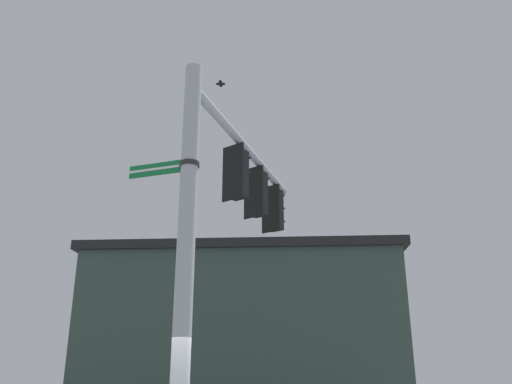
# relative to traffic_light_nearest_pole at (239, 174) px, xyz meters

# --- Properties ---
(signal_pole) EXTENTS (0.29, 0.29, 7.19)m
(signal_pole) POSITION_rel_traffic_light_nearest_pole_xyz_m (0.71, -2.18, -2.39)
(signal_pole) COLOR #ADB2B7
(signal_pole) RESTS_ON ground
(mast_arm) EXTENTS (1.98, 5.56, 0.19)m
(mast_arm) POSITION_rel_traffic_light_nearest_pole_xyz_m (-0.19, 0.57, 0.79)
(mast_arm) COLOR #ADB2B7
(traffic_light_nearest_pole) EXTENTS (0.54, 0.49, 1.31)m
(traffic_light_nearest_pole) POSITION_rel_traffic_light_nearest_pole_xyz_m (0.00, 0.00, 0.00)
(traffic_light_nearest_pole) COLOR black
(traffic_light_mid_inner) EXTENTS (0.54, 0.49, 1.31)m
(traffic_light_mid_inner) POSITION_rel_traffic_light_nearest_pole_xyz_m (-0.41, 1.25, 0.00)
(traffic_light_mid_inner) COLOR black
(traffic_light_mid_outer) EXTENTS (0.54, 0.49, 1.31)m
(traffic_light_mid_outer) POSITION_rel_traffic_light_nearest_pole_xyz_m (-0.82, 2.51, 0.00)
(traffic_light_mid_outer) COLOR black
(street_name_sign) EXTENTS (1.26, 0.54, 0.22)m
(street_name_sign) POSITION_rel_traffic_light_nearest_pole_xyz_m (0.44, -2.27, -0.68)
(street_name_sign) COLOR #147238
(bird_flying) EXTENTS (0.25, 0.30, 0.08)m
(bird_flying) POSITION_rel_traffic_light_nearest_pole_xyz_m (-1.18, 0.70, 2.95)
(bird_flying) COLOR black
(storefront_building) EXTENTS (13.26, 12.46, 6.20)m
(storefront_building) POSITION_rel_traffic_light_nearest_pole_xyz_m (-5.95, 7.91, -2.87)
(storefront_building) COLOR #33473D
(storefront_building) RESTS_ON ground
(tree_by_storefront) EXTENTS (2.96, 2.96, 5.61)m
(tree_by_storefront) POSITION_rel_traffic_light_nearest_pole_xyz_m (-4.37, 8.34, -1.89)
(tree_by_storefront) COLOR #4C3823
(tree_by_storefront) RESTS_ON ground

